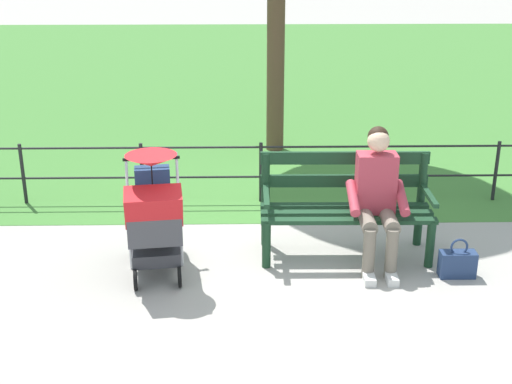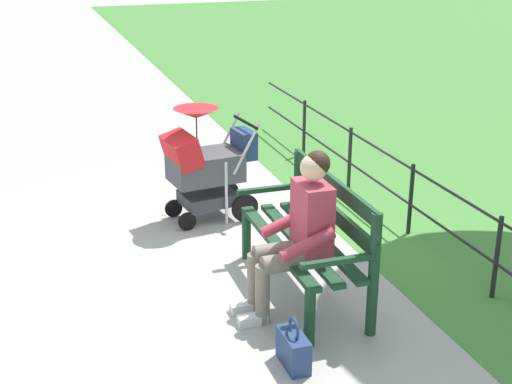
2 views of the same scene
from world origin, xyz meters
TOP-DOWN VIEW (x-y plane):
  - ground_plane at (0.00, 0.00)m, footprint 60.00×60.00m
  - park_bench at (-0.76, -0.12)m, footprint 1.61×0.62m
  - person_on_bench at (-1.01, 0.11)m, footprint 0.54×0.74m
  - stroller at (0.98, 0.30)m, footprint 0.61×0.94m
  - handbag at (-1.71, 0.41)m, footprint 0.32×0.14m
  - park_fence at (-0.28, -1.44)m, footprint 8.02×0.04m

SIDE VIEW (x-z plane):
  - ground_plane at x=0.00m, z-range 0.00..0.00m
  - handbag at x=-1.71m, z-range -0.06..0.31m
  - park_fence at x=-0.28m, z-range 0.07..0.77m
  - park_bench at x=-0.76m, z-range 0.05..1.01m
  - stroller at x=0.98m, z-range 0.02..1.17m
  - person_on_bench at x=-1.01m, z-range 0.04..1.31m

